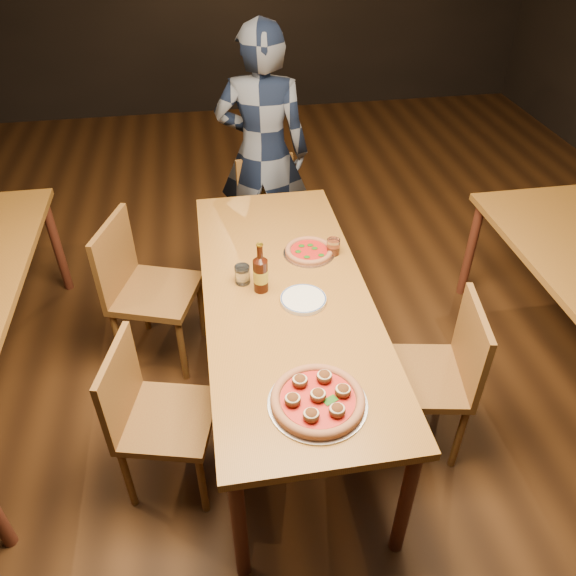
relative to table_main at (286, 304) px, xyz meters
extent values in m
plane|color=black|center=(0.00, 0.00, -0.68)|extent=(9.00, 9.00, 0.00)
cube|color=brown|center=(0.00, 0.00, 0.05)|extent=(0.80, 2.00, 0.04)
cylinder|color=#512317|center=(-0.34, -0.94, -0.32)|extent=(0.06, 0.06, 0.71)
cylinder|color=#512317|center=(-0.34, 0.94, -0.32)|extent=(0.06, 0.06, 0.71)
cylinder|color=#512317|center=(0.34, -0.94, -0.32)|extent=(0.06, 0.06, 0.71)
cylinder|color=#512317|center=(0.34, 0.94, -0.32)|extent=(0.06, 0.06, 0.71)
cylinder|color=#512317|center=(-1.36, 1.24, -0.32)|extent=(0.06, 0.06, 0.71)
cylinder|color=#512317|center=(1.36, 0.74, -0.32)|extent=(0.06, 0.06, 0.71)
cylinder|color=#512317|center=(2.04, 0.74, -0.32)|extent=(0.06, 0.06, 0.71)
cylinder|color=#B7B7BF|center=(0.01, -0.70, 0.08)|extent=(0.39, 0.39, 0.01)
cylinder|color=#A46944|center=(0.01, -0.70, 0.09)|extent=(0.36, 0.36, 0.02)
torus|color=#A46944|center=(0.01, -0.70, 0.10)|extent=(0.37, 0.37, 0.04)
cylinder|color=#9F091E|center=(0.01, -0.70, 0.10)|extent=(0.29, 0.29, 0.00)
cylinder|color=#B7B7BF|center=(0.17, 0.31, 0.07)|extent=(0.27, 0.27, 0.01)
cylinder|color=#A46944|center=(0.17, 0.31, 0.09)|extent=(0.25, 0.25, 0.02)
torus|color=#A46944|center=(0.17, 0.31, 0.09)|extent=(0.26, 0.26, 0.03)
cylinder|color=#9F091E|center=(0.17, 0.31, 0.10)|extent=(0.19, 0.19, 0.00)
cylinder|color=white|center=(0.07, -0.08, 0.08)|extent=(0.22, 0.22, 0.02)
cylinder|color=black|center=(-0.12, 0.05, 0.16)|extent=(0.07, 0.07, 0.17)
cylinder|color=black|center=(-0.12, 0.05, 0.29)|extent=(0.03, 0.03, 0.09)
cylinder|color=gold|center=(-0.12, 0.05, 0.16)|extent=(0.07, 0.07, 0.07)
cylinder|color=white|center=(-0.20, 0.12, 0.12)|extent=(0.08, 0.08, 0.09)
cylinder|color=#903210|center=(0.30, 0.29, 0.12)|extent=(0.07, 0.07, 0.09)
imported|color=black|center=(0.07, 1.38, 0.17)|extent=(0.69, 0.53, 1.70)
camera|label=1|loc=(-0.34, -2.10, 1.78)|focal=35.00mm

